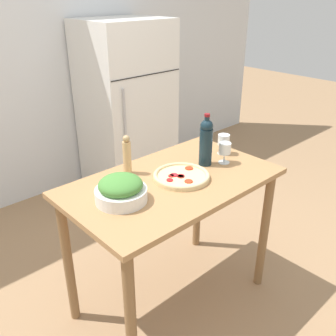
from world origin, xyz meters
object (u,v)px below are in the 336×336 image
Objects in this scene: salad_bowl at (121,190)px; refrigerator at (127,106)px; wine_bottle at (206,141)px; homemade_pizza at (181,176)px; wine_glass_near at (225,149)px; wine_glass_far at (224,141)px; pepper_mill at (127,155)px.

refrigerator is at bearing 52.42° from salad_bowl.
wine_bottle reaches higher than homemade_pizza.
homemade_pizza is (0.40, -0.03, -0.05)m from salad_bowl.
refrigerator is 5.06× the size of wine_bottle.
refrigerator reaches higher than wine_bottle.
wine_glass_near is 0.14m from wine_glass_far.
wine_glass_far is at bearing 8.33° from wine_bottle.
refrigerator reaches higher than wine_glass_far.
refrigerator is at bearing 76.92° from wine_glass_far.
wine_glass_near is (0.10, -0.06, -0.06)m from wine_bottle.
refrigerator is 12.38× the size of wine_glass_far.
wine_bottle is 1.21× the size of salad_bowl.
salad_bowl is (-0.74, 0.06, -0.03)m from wine_glass_near.
wine_glass_far is at bearing -103.08° from refrigerator.
salad_bowl is 0.83× the size of homemade_pizza.
salad_bowl is (-0.84, -0.04, -0.03)m from wine_glass_far.
wine_bottle is at bearing 148.11° from wine_glass_near.
homemade_pizza is at bearing 175.74° from wine_glass_near.
salad_bowl reaches higher than wine_glass_far.
refrigerator is 1.66m from wine_bottle.
wine_glass_far is (-0.35, -1.51, 0.17)m from refrigerator.
wine_glass_far is (0.10, 0.09, 0.00)m from wine_glass_near.
pepper_mill is at bearing 47.04° from salad_bowl.
wine_bottle is at bearing 9.14° from homemade_pizza.
pepper_mill is (-0.98, -1.32, 0.19)m from refrigerator.
wine_bottle is at bearing -171.67° from wine_glass_far.
wine_glass_near is at bearing -137.66° from wine_glass_far.
salad_bowl reaches higher than homemade_pizza.
pepper_mill is at bearing 152.06° from wine_bottle.
refrigerator reaches higher than homemade_pizza.
wine_glass_near is 0.60m from pepper_mill.
homemade_pizza is at bearing -116.75° from refrigerator.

